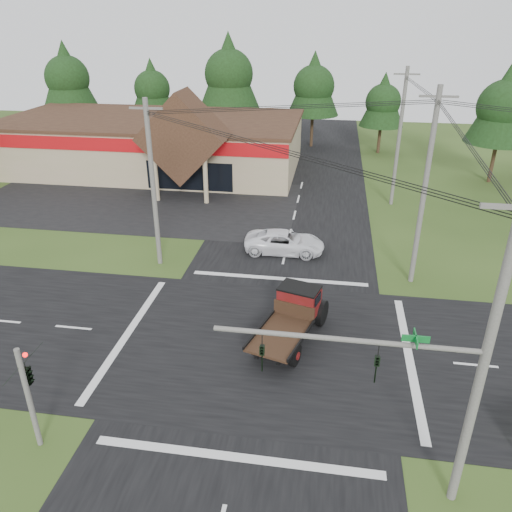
# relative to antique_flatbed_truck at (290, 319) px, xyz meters

# --- Properties ---
(ground) EXTENTS (120.00, 120.00, 0.00)m
(ground) POSITION_rel_antique_flatbed_truck_xyz_m (-1.23, -0.68, -1.24)
(ground) COLOR #2B3F16
(ground) RESTS_ON ground
(road_ns) EXTENTS (12.00, 120.00, 0.02)m
(road_ns) POSITION_rel_antique_flatbed_truck_xyz_m (-1.23, -0.68, -1.23)
(road_ns) COLOR black
(road_ns) RESTS_ON ground
(road_ew) EXTENTS (120.00, 12.00, 0.02)m
(road_ew) POSITION_rel_antique_flatbed_truck_xyz_m (-1.23, -0.68, -1.23)
(road_ew) COLOR black
(road_ew) RESTS_ON ground
(parking_apron) EXTENTS (28.00, 14.00, 0.02)m
(parking_apron) POSITION_rel_antique_flatbed_truck_xyz_m (-15.23, 18.32, -1.22)
(parking_apron) COLOR black
(parking_apron) RESTS_ON ground
(cvs_building) EXTENTS (30.40, 18.20, 9.19)m
(cvs_building) POSITION_rel_antique_flatbed_truck_xyz_m (-16.93, 28.89, 1.54)
(cvs_building) COLOR tan
(cvs_building) RESTS_ON ground
(traffic_signal_mast) EXTENTS (8.12, 0.24, 7.00)m
(traffic_signal_mast) POSITION_rel_antique_flatbed_truck_xyz_m (4.59, -8.18, 3.19)
(traffic_signal_mast) COLOR #595651
(traffic_signal_mast) RESTS_ON ground
(traffic_signal_corner) EXTENTS (0.53, 2.48, 4.40)m
(traffic_signal_corner) POSITION_rel_antique_flatbed_truck_xyz_m (-8.73, -8.00, 2.29)
(traffic_signal_corner) COLOR #595651
(traffic_signal_corner) RESTS_ON ground
(utility_pole_nr) EXTENTS (2.00, 0.30, 11.00)m
(utility_pole_nr) POSITION_rel_antique_flatbed_truck_xyz_m (6.27, -8.18, 4.40)
(utility_pole_nr) COLOR #595651
(utility_pole_nr) RESTS_ON ground
(utility_pole_nw) EXTENTS (2.00, 0.30, 10.50)m
(utility_pole_nw) POSITION_rel_antique_flatbed_truck_xyz_m (-9.23, 7.32, 4.15)
(utility_pole_nw) COLOR #595651
(utility_pole_nw) RESTS_ON ground
(utility_pole_ne) EXTENTS (2.00, 0.30, 11.50)m
(utility_pole_ne) POSITION_rel_antique_flatbed_truck_xyz_m (6.77, 7.32, 4.65)
(utility_pole_ne) COLOR #595651
(utility_pole_ne) RESTS_ON ground
(utility_pole_n) EXTENTS (2.00, 0.30, 11.20)m
(utility_pole_n) POSITION_rel_antique_flatbed_truck_xyz_m (6.77, 21.32, 4.50)
(utility_pole_n) COLOR #595651
(utility_pole_n) RESTS_ON ground
(tree_row_a) EXTENTS (6.72, 6.72, 12.12)m
(tree_row_a) POSITION_rel_antique_flatbed_truck_xyz_m (-31.23, 39.32, 6.81)
(tree_row_a) COLOR #332316
(tree_row_a) RESTS_ON ground
(tree_row_b) EXTENTS (5.60, 5.60, 10.10)m
(tree_row_b) POSITION_rel_antique_flatbed_truck_xyz_m (-21.23, 41.32, 5.47)
(tree_row_b) COLOR #332316
(tree_row_b) RESTS_ON ground
(tree_row_c) EXTENTS (7.28, 7.28, 13.13)m
(tree_row_c) POSITION_rel_antique_flatbed_truck_xyz_m (-11.23, 40.32, 7.48)
(tree_row_c) COLOR #332316
(tree_row_c) RESTS_ON ground
(tree_row_d) EXTENTS (6.16, 6.16, 11.11)m
(tree_row_d) POSITION_rel_antique_flatbed_truck_xyz_m (-1.23, 41.32, 6.14)
(tree_row_d) COLOR #332316
(tree_row_d) RESTS_ON ground
(tree_row_e) EXTENTS (5.04, 5.04, 9.09)m
(tree_row_e) POSITION_rel_antique_flatbed_truck_xyz_m (6.77, 39.32, 4.80)
(tree_row_e) COLOR #332316
(tree_row_e) RESTS_ON ground
(tree_side_ne) EXTENTS (6.16, 6.16, 11.11)m
(tree_side_ne) POSITION_rel_antique_flatbed_truck_xyz_m (16.77, 29.32, 6.14)
(tree_side_ne) COLOR #332316
(tree_side_ne) RESTS_ON ground
(antique_flatbed_truck) EXTENTS (3.84, 6.32, 2.47)m
(antique_flatbed_truck) POSITION_rel_antique_flatbed_truck_xyz_m (0.00, 0.00, 0.00)
(antique_flatbed_truck) COLOR #52100B
(antique_flatbed_truck) RESTS_ON ground
(white_pickup) EXTENTS (5.42, 2.55, 1.50)m
(white_pickup) POSITION_rel_antique_flatbed_truck_xyz_m (-1.32, 10.25, -0.49)
(white_pickup) COLOR white
(white_pickup) RESTS_ON ground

